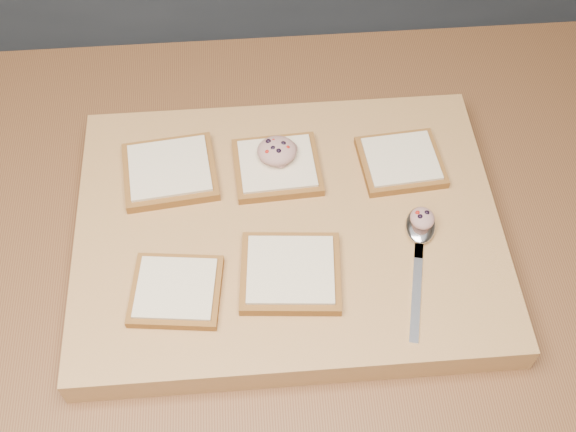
# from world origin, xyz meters

# --- Properties ---
(island_counter) EXTENTS (2.00, 0.80, 0.90)m
(island_counter) POSITION_xyz_m (0.00, 0.00, 0.45)
(island_counter) COLOR slate
(island_counter) RESTS_ON ground
(cutting_board) EXTENTS (0.56, 0.42, 0.04)m
(cutting_board) POSITION_xyz_m (-0.07, -0.01, 0.92)
(cutting_board) COLOR tan
(cutting_board) RESTS_ON island_counter
(bread_far_left) EXTENTS (0.14, 0.13, 0.02)m
(bread_far_left) POSITION_xyz_m (-0.22, 0.08, 0.95)
(bread_far_left) COLOR brown
(bread_far_left) RESTS_ON cutting_board
(bread_far_center) EXTENTS (0.12, 0.11, 0.02)m
(bread_far_center) POSITION_xyz_m (-0.07, 0.07, 0.95)
(bread_far_center) COLOR brown
(bread_far_center) RESTS_ON cutting_board
(bread_far_right) EXTENTS (0.12, 0.11, 0.02)m
(bread_far_right) POSITION_xyz_m (0.10, 0.07, 0.95)
(bread_far_right) COLOR brown
(bread_far_right) RESTS_ON cutting_board
(bread_near_left) EXTENTS (0.12, 0.11, 0.02)m
(bread_near_left) POSITION_xyz_m (-0.21, -0.11, 0.95)
(bread_near_left) COLOR brown
(bread_near_left) RESTS_ON cutting_board
(bread_near_center) EXTENTS (0.13, 0.12, 0.02)m
(bread_near_center) POSITION_xyz_m (-0.07, -0.10, 0.95)
(bread_near_center) COLOR brown
(bread_near_center) RESTS_ON cutting_board
(tuna_salad_dollop) EXTENTS (0.05, 0.05, 0.03)m
(tuna_salad_dollop) POSITION_xyz_m (-0.07, 0.08, 0.97)
(tuna_salad_dollop) COLOR tan
(tuna_salad_dollop) RESTS_ON bread_far_center
(spoon) EXTENTS (0.07, 0.20, 0.01)m
(spoon) POSITION_xyz_m (0.10, -0.05, 0.95)
(spoon) COLOR silver
(spoon) RESTS_ON cutting_board
(spoon_salad) EXTENTS (0.03, 0.03, 0.02)m
(spoon_salad) POSITION_xyz_m (0.10, -0.04, 0.97)
(spoon_salad) COLOR tan
(spoon_salad) RESTS_ON spoon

